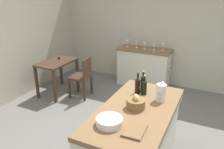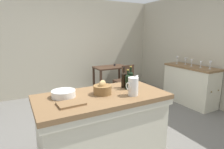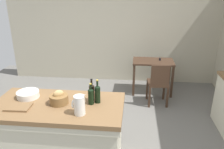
{
  "view_description": "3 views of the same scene",
  "coord_description": "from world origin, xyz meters",
  "px_view_note": "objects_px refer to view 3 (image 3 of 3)",
  "views": [
    {
      "loc": [
        -2.79,
        -1.31,
        2.31
      ],
      "look_at": [
        0.3,
        0.2,
        0.97
      ],
      "focal_mm": 36.47,
      "sensor_mm": 36.0,
      "label": 1
    },
    {
      "loc": [
        -1.39,
        -2.58,
        1.66
      ],
      "look_at": [
        0.17,
        0.34,
        0.92
      ],
      "focal_mm": 29.68,
      "sensor_mm": 36.0,
      "label": 2
    },
    {
      "loc": [
        0.53,
        -2.96,
        2.27
      ],
      "look_at": [
        0.19,
        0.42,
        0.96
      ],
      "focal_mm": 35.95,
      "sensor_mm": 36.0,
      "label": 3
    }
  ],
  "objects_px": {
    "writing_desk": "(153,66)",
    "pitcher": "(79,105)",
    "cutting_board": "(18,107)",
    "wash_bowl": "(28,94)",
    "wine_bottle_amber": "(92,92)",
    "wine_bottle_green": "(91,96)",
    "bread_basket": "(59,99)",
    "wooden_chair": "(158,83)",
    "island_table": "(60,131)",
    "wine_bottle_dark": "(98,93)"
  },
  "relations": [
    {
      "from": "wash_bowl",
      "to": "cutting_board",
      "type": "bearing_deg",
      "value": -88.0
    },
    {
      "from": "wooden_chair",
      "to": "pitcher",
      "type": "distance_m",
      "value": 2.33
    },
    {
      "from": "wine_bottle_dark",
      "to": "wine_bottle_amber",
      "type": "relative_size",
      "value": 1.05
    },
    {
      "from": "bread_basket",
      "to": "wine_bottle_amber",
      "type": "height_order",
      "value": "wine_bottle_amber"
    },
    {
      "from": "wash_bowl",
      "to": "wine_bottle_green",
      "type": "height_order",
      "value": "wine_bottle_green"
    },
    {
      "from": "wooden_chair",
      "to": "wash_bowl",
      "type": "distance_m",
      "value": 2.55
    },
    {
      "from": "wash_bowl",
      "to": "writing_desk",
      "type": "bearing_deg",
      "value": 50.38
    },
    {
      "from": "cutting_board",
      "to": "wine_bottle_green",
      "type": "xyz_separation_m",
      "value": [
        0.88,
        0.19,
        0.1
      ]
    },
    {
      "from": "island_table",
      "to": "writing_desk",
      "type": "distance_m",
      "value": 2.76
    },
    {
      "from": "pitcher",
      "to": "wine_bottle_amber",
      "type": "xyz_separation_m",
      "value": [
        0.08,
        0.36,
        0.0
      ]
    },
    {
      "from": "island_table",
      "to": "wine_bottle_amber",
      "type": "relative_size",
      "value": 5.59
    },
    {
      "from": "wine_bottle_amber",
      "to": "wine_bottle_green",
      "type": "height_order",
      "value": "wine_bottle_amber"
    },
    {
      "from": "wooden_chair",
      "to": "wine_bottle_green",
      "type": "xyz_separation_m",
      "value": [
        -1.04,
        -1.72,
        0.51
      ]
    },
    {
      "from": "wooden_chair",
      "to": "writing_desk",
      "type": "bearing_deg",
      "value": 97.14
    },
    {
      "from": "wash_bowl",
      "to": "cutting_board",
      "type": "distance_m",
      "value": 0.3
    },
    {
      "from": "wash_bowl",
      "to": "cutting_board",
      "type": "xyz_separation_m",
      "value": [
        0.01,
        -0.3,
        -0.03
      ]
    },
    {
      "from": "writing_desk",
      "to": "cutting_board",
      "type": "height_order",
      "value": "cutting_board"
    },
    {
      "from": "writing_desk",
      "to": "bread_basket",
      "type": "xyz_separation_m",
      "value": [
        -1.37,
        -2.36,
        0.31
      ]
    },
    {
      "from": "writing_desk",
      "to": "pitcher",
      "type": "distance_m",
      "value": 2.82
    },
    {
      "from": "writing_desk",
      "to": "wooden_chair",
      "type": "bearing_deg",
      "value": -82.86
    },
    {
      "from": "wooden_chair",
      "to": "wash_bowl",
      "type": "bearing_deg",
      "value": -139.96
    },
    {
      "from": "wash_bowl",
      "to": "pitcher",
      "type": "bearing_deg",
      "value": -24.08
    },
    {
      "from": "wine_bottle_amber",
      "to": "wine_bottle_green",
      "type": "distance_m",
      "value": 0.1
    },
    {
      "from": "wine_bottle_amber",
      "to": "wine_bottle_green",
      "type": "relative_size",
      "value": 1.06
    },
    {
      "from": "writing_desk",
      "to": "wine_bottle_dark",
      "type": "height_order",
      "value": "wine_bottle_dark"
    },
    {
      "from": "wash_bowl",
      "to": "island_table",
      "type": "bearing_deg",
      "value": -18.35
    },
    {
      "from": "bread_basket",
      "to": "wine_bottle_dark",
      "type": "xyz_separation_m",
      "value": [
        0.49,
        0.08,
        0.06
      ]
    },
    {
      "from": "wooden_chair",
      "to": "island_table",
      "type": "bearing_deg",
      "value": -129.61
    },
    {
      "from": "writing_desk",
      "to": "wash_bowl",
      "type": "distance_m",
      "value": 2.91
    },
    {
      "from": "pitcher",
      "to": "wine_bottle_amber",
      "type": "distance_m",
      "value": 0.37
    },
    {
      "from": "wine_bottle_amber",
      "to": "cutting_board",
      "type": "bearing_deg",
      "value": -161.54
    },
    {
      "from": "cutting_board",
      "to": "writing_desk",
      "type": "bearing_deg",
      "value": 53.98
    },
    {
      "from": "wooden_chair",
      "to": "wine_bottle_amber",
      "type": "relative_size",
      "value": 2.99
    },
    {
      "from": "wine_bottle_green",
      "to": "bread_basket",
      "type": "bearing_deg",
      "value": -175.97
    },
    {
      "from": "wine_bottle_dark",
      "to": "wine_bottle_green",
      "type": "height_order",
      "value": "wine_bottle_dark"
    },
    {
      "from": "pitcher",
      "to": "bread_basket",
      "type": "xyz_separation_m",
      "value": [
        -0.32,
        0.23,
        -0.05
      ]
    },
    {
      "from": "wash_bowl",
      "to": "cutting_board",
      "type": "relative_size",
      "value": 1.0
    },
    {
      "from": "pitcher",
      "to": "wooden_chair",
      "type": "bearing_deg",
      "value": 60.43
    },
    {
      "from": "wine_bottle_amber",
      "to": "wine_bottle_green",
      "type": "xyz_separation_m",
      "value": [
        0.0,
        -0.1,
        -0.01
      ]
    },
    {
      "from": "island_table",
      "to": "wine_bottle_amber",
      "type": "xyz_separation_m",
      "value": [
        0.43,
        0.15,
        0.53
      ]
    },
    {
      "from": "wash_bowl",
      "to": "wine_bottle_dark",
      "type": "relative_size",
      "value": 0.93
    },
    {
      "from": "wine_bottle_green",
      "to": "wash_bowl",
      "type": "bearing_deg",
      "value": 173.52
    },
    {
      "from": "pitcher",
      "to": "wine_bottle_green",
      "type": "distance_m",
      "value": 0.27
    },
    {
      "from": "island_table",
      "to": "pitcher",
      "type": "distance_m",
      "value": 0.66
    },
    {
      "from": "wine_bottle_green",
      "to": "writing_desk",
      "type": "bearing_deg",
      "value": 67.67
    },
    {
      "from": "writing_desk",
      "to": "wash_bowl",
      "type": "bearing_deg",
      "value": -129.62
    },
    {
      "from": "cutting_board",
      "to": "wine_bottle_dark",
      "type": "relative_size",
      "value": 0.94
    },
    {
      "from": "pitcher",
      "to": "cutting_board",
      "type": "height_order",
      "value": "pitcher"
    },
    {
      "from": "wine_bottle_amber",
      "to": "writing_desk",
      "type": "bearing_deg",
      "value": 66.75
    },
    {
      "from": "wash_bowl",
      "to": "bread_basket",
      "type": "distance_m",
      "value": 0.5
    }
  ]
}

